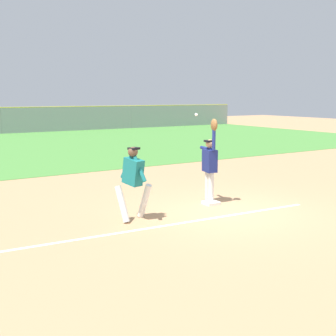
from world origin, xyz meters
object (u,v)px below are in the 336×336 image
object	(u,v)px
fielder	(210,162)
first_base	(211,203)
parked_car_green	(14,122)
runner	(133,178)
baseball	(196,115)
parked_car_white	(134,118)
parked_car_blue	(79,119)

from	to	relation	value
fielder	first_base	bearing A→B (deg)	76.40
fielder	parked_car_green	xyz separation A→B (m)	(1.72, 30.09, -0.45)
runner	baseball	size ratio (longest dim) A/B	23.24
parked_car_green	parked_car_white	xyz separation A→B (m)	(11.71, 0.04, 0.00)
baseball	parked_car_blue	world-z (taller)	baseball
parked_car_green	parked_car_white	bearing A→B (deg)	-1.49
runner	parked_car_blue	world-z (taller)	runner
parked_car_blue	parked_car_white	size ratio (longest dim) A/B	0.97
parked_car_green	parked_car_white	size ratio (longest dim) A/B	0.98
first_base	parked_car_green	size ratio (longest dim) A/B	0.09
first_base	baseball	bearing A→B (deg)	161.26
runner	parked_car_green	world-z (taller)	runner
parked_car_blue	parked_car_white	bearing A→B (deg)	-2.28
first_base	runner	bearing A→B (deg)	-174.42
parked_car_white	fielder	bearing A→B (deg)	-108.93
fielder	baseball	world-z (taller)	baseball
fielder	parked_car_green	world-z (taller)	fielder
fielder	parked_car_green	bearing A→B (deg)	-82.30
parked_car_green	runner	bearing A→B (deg)	-99.62
first_base	runner	size ratio (longest dim) A/B	0.22
first_base	baseball	xyz separation A→B (m)	(-0.41, 0.14, 2.35)
fielder	parked_car_white	xyz separation A→B (m)	(13.43, 30.14, -0.45)
first_base	fielder	distance (m)	1.10
runner	parked_car_green	xyz separation A→B (m)	(4.25, 30.51, -0.32)
first_base	parked_car_white	world-z (taller)	parked_car_white
parked_car_green	parked_car_blue	world-z (taller)	same
runner	parked_car_blue	distance (m)	32.40
fielder	runner	distance (m)	2.57
baseball	parked_car_green	world-z (taller)	baseball
fielder	runner	xyz separation A→B (m)	(-2.53, -0.42, -0.12)
fielder	parked_car_green	size ratio (longest dim) A/B	0.51
first_base	runner	xyz separation A→B (m)	(-2.45, -0.24, 0.96)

